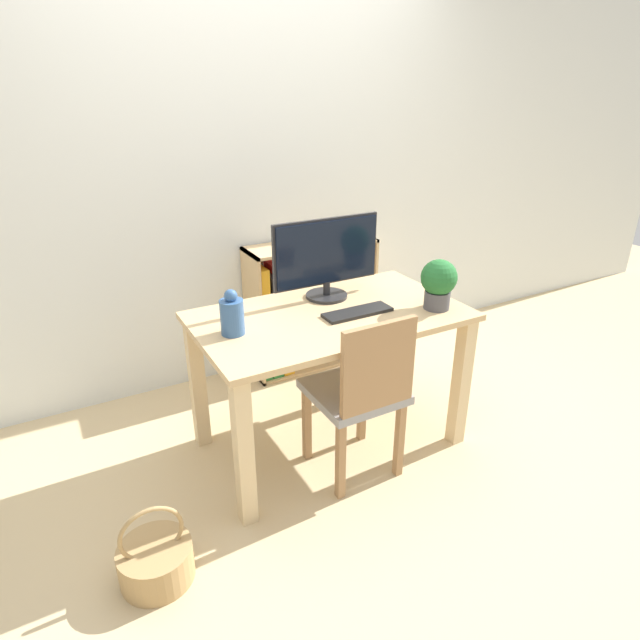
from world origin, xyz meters
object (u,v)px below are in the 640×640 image
(monitor, at_px, (327,255))
(keyboard, at_px, (358,312))
(vase, at_px, (232,315))
(bookshelf, at_px, (290,314))
(chair, at_px, (361,391))
(potted_plant, at_px, (439,282))
(basket, at_px, (156,560))

(monitor, relative_size, keyboard, 1.69)
(vase, height_order, bookshelf, vase)
(keyboard, height_order, chair, chair)
(vase, height_order, chair, vase)
(keyboard, bearing_deg, bookshelf, 85.59)
(potted_plant, bearing_deg, monitor, 135.33)
(keyboard, relative_size, vase, 1.66)
(monitor, height_order, keyboard, monitor)
(vase, bearing_deg, potted_plant, -12.01)
(keyboard, distance_m, basket, 1.34)
(chair, distance_m, bookshelf, 1.12)
(basket, bearing_deg, potted_plant, 8.91)
(basket, bearing_deg, keyboard, 17.88)
(basket, bearing_deg, chair, 7.94)
(keyboard, bearing_deg, potted_plant, -18.71)
(bookshelf, xyz_separation_m, basket, (-1.18, -1.24, -0.30))
(monitor, xyz_separation_m, vase, (-0.57, -0.18, -0.13))
(monitor, distance_m, bookshelf, 0.85)
(keyboard, bearing_deg, monitor, 94.64)
(keyboard, height_order, basket, keyboard)
(bookshelf, bearing_deg, basket, -133.52)
(vase, distance_m, bookshelf, 1.13)
(potted_plant, bearing_deg, keyboard, 161.29)
(bookshelf, bearing_deg, keyboard, -94.41)
(keyboard, xyz_separation_m, basket, (-1.11, -0.36, -0.66))
(keyboard, bearing_deg, chair, -117.36)
(monitor, distance_m, keyboard, 0.34)
(chair, bearing_deg, monitor, 81.27)
(chair, xyz_separation_m, bookshelf, (0.18, 1.10, -0.08))
(potted_plant, distance_m, chair, 0.64)
(chair, height_order, bookshelf, chair)
(potted_plant, relative_size, chair, 0.29)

